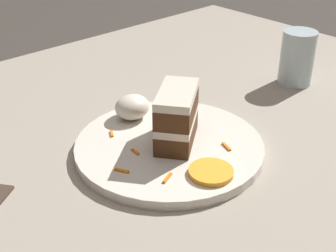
% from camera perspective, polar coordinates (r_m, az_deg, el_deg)
% --- Properties ---
extents(ground_plane, '(6.00, 6.00, 0.00)m').
position_cam_1_polar(ground_plane, '(0.75, -2.34, -3.60)').
color(ground_plane, '#38332D').
rests_on(ground_plane, ground).
extents(dining_table, '(1.33, 0.94, 0.03)m').
position_cam_1_polar(dining_table, '(0.74, -2.36, -2.60)').
color(dining_table, gray).
rests_on(dining_table, ground).
extents(plate, '(0.28, 0.28, 0.01)m').
position_cam_1_polar(plate, '(0.70, 0.00, -2.61)').
color(plate, silver).
rests_on(plate, dining_table).
extents(cake_slice, '(0.11, 0.10, 0.08)m').
position_cam_1_polar(cake_slice, '(0.68, 1.07, 1.17)').
color(cake_slice, '#4C2D19').
rests_on(cake_slice, plate).
extents(cream_dollop, '(0.06, 0.05, 0.04)m').
position_cam_1_polar(cream_dollop, '(0.76, -4.39, 2.33)').
color(cream_dollop, silver).
rests_on(cream_dollop, plate).
extents(orange_garnish, '(0.06, 0.06, 0.01)m').
position_cam_1_polar(orange_garnish, '(0.63, 5.26, -5.61)').
color(orange_garnish, orange).
rests_on(orange_garnish, plate).
extents(carrot_shreds_scatter, '(0.17, 0.17, 0.00)m').
position_cam_1_polar(carrot_shreds_scatter, '(0.69, -1.08, -2.18)').
color(carrot_shreds_scatter, orange).
rests_on(carrot_shreds_scatter, plate).
extents(drinking_glass, '(0.06, 0.06, 0.11)m').
position_cam_1_polar(drinking_glass, '(0.94, 15.40, 7.60)').
color(drinking_glass, silver).
rests_on(drinking_glass, dining_table).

